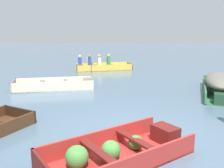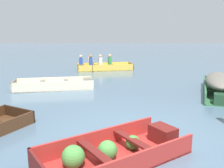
# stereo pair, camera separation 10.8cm
# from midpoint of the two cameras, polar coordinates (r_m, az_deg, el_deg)

# --- Properties ---
(ground_plane) EXTENTS (80.00, 80.00, 0.00)m
(ground_plane) POSITION_cam_midpoint_polar(r_m,az_deg,el_deg) (5.58, 5.36, -12.47)
(ground_plane) COLOR slate
(dinghy_red_foreground) EXTENTS (2.98, 2.53, 0.44)m
(dinghy_red_foreground) POSITION_cam_midpoint_polar(r_m,az_deg,el_deg) (4.72, 1.32, -15.16)
(dinghy_red_foreground) COLOR #AD2D28
(dinghy_red_foreground) RESTS_ON ground
(skiff_cream_near_moored) EXTENTS (3.24, 1.50, 0.39)m
(skiff_cream_near_moored) POSITION_cam_midpoint_polar(r_m,az_deg,el_deg) (10.29, -12.00, -0.32)
(skiff_cream_near_moored) COLOR beige
(skiff_cream_near_moored) RESTS_ON ground
(skiff_green_mid_moored) EXTENTS (2.06, 3.51, 0.75)m
(skiff_green_mid_moored) POSITION_cam_midpoint_polar(r_m,az_deg,el_deg) (9.95, 23.48, 0.23)
(skiff_green_mid_moored) COLOR #387047
(skiff_green_mid_moored) RESTS_ON ground
(rowboat_yellow_with_crew) EXTENTS (3.40, 2.30, 0.93)m
(rowboat_yellow_with_crew) POSITION_cam_midpoint_polar(r_m,az_deg,el_deg) (14.81, -2.35, 4.12)
(rowboat_yellow_with_crew) COLOR #E5BC47
(rowboat_yellow_with_crew) RESTS_ON ground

